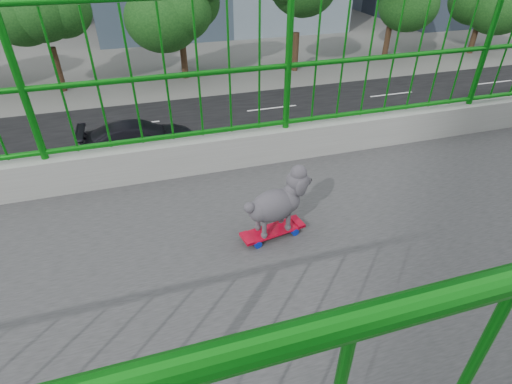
{
  "coord_description": "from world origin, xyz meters",
  "views": [
    {
      "loc": [
        1.66,
        0.8,
        8.79
      ],
      "look_at": [
        -0.9,
        1.57,
        7.0
      ],
      "focal_mm": 27.6,
      "sensor_mm": 36.0,
      "label": 1
    }
  ],
  "objects_px": {
    "car_3": "(139,138)",
    "poodle": "(277,202)",
    "car_1": "(288,196)",
    "skateboard": "(273,231)",
    "car_5": "(109,301)",
    "car_2": "(8,193)"
  },
  "relations": [
    {
      "from": "car_3",
      "to": "poodle",
      "type": "bearing_deg",
      "value": -175.65
    },
    {
      "from": "car_1",
      "to": "car_3",
      "type": "relative_size",
      "value": 0.91
    },
    {
      "from": "poodle",
      "to": "car_3",
      "type": "bearing_deg",
      "value": 174.16
    },
    {
      "from": "car_1",
      "to": "car_3",
      "type": "xyz_separation_m",
      "value": [
        -6.4,
        -4.89,
        -0.02
      ]
    },
    {
      "from": "poodle",
      "to": "car_1",
      "type": "distance_m",
      "value": 11.61
    },
    {
      "from": "car_3",
      "to": "skateboard",
      "type": "bearing_deg",
      "value": -175.75
    },
    {
      "from": "car_5",
      "to": "car_3",
      "type": "bearing_deg",
      "value": 172.59
    },
    {
      "from": "poodle",
      "to": "car_5",
      "type": "height_order",
      "value": "poodle"
    },
    {
      "from": "car_2",
      "to": "car_3",
      "type": "distance_m",
      "value": 5.82
    },
    {
      "from": "skateboard",
      "to": "car_5",
      "type": "height_order",
      "value": "skateboard"
    },
    {
      "from": "car_1",
      "to": "skateboard",
      "type": "bearing_deg",
      "value": -22.97
    },
    {
      "from": "car_2",
      "to": "car_3",
      "type": "xyz_separation_m",
      "value": [
        -3.2,
        4.86,
        0.01
      ]
    },
    {
      "from": "poodle",
      "to": "car_1",
      "type": "xyz_separation_m",
      "value": [
        -8.86,
        3.73,
        -6.51
      ]
    },
    {
      "from": "car_1",
      "to": "car_3",
      "type": "bearing_deg",
      "value": -142.6
    },
    {
      "from": "car_1",
      "to": "car_3",
      "type": "height_order",
      "value": "car_1"
    },
    {
      "from": "car_3",
      "to": "car_5",
      "type": "distance_m",
      "value": 9.68
    },
    {
      "from": "poodle",
      "to": "car_2",
      "type": "xyz_separation_m",
      "value": [
        -12.06,
        -6.02,
        -6.54
      ]
    },
    {
      "from": "car_1",
      "to": "car_5",
      "type": "xyz_separation_m",
      "value": [
        3.2,
        -6.14,
        0.03
      ]
    },
    {
      "from": "car_3",
      "to": "car_5",
      "type": "height_order",
      "value": "car_5"
    },
    {
      "from": "skateboard",
      "to": "car_5",
      "type": "bearing_deg",
      "value": -167.38
    },
    {
      "from": "car_1",
      "to": "car_5",
      "type": "distance_m",
      "value": 6.93
    },
    {
      "from": "poodle",
      "to": "skateboard",
      "type": "bearing_deg",
      "value": -90.0
    }
  ]
}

